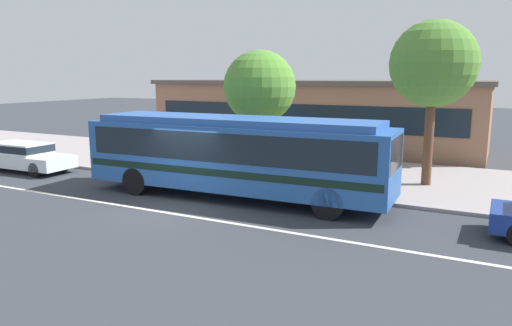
% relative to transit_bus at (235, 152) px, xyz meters
% --- Properties ---
extents(ground_plane, '(120.00, 120.00, 0.00)m').
position_rel_transit_bus_xyz_m(ground_plane, '(-1.20, -1.83, -1.66)').
color(ground_plane, '#34383F').
extents(sidewalk_slab, '(60.00, 8.00, 0.12)m').
position_rel_transit_bus_xyz_m(sidewalk_slab, '(-1.20, 5.35, -1.60)').
color(sidewalk_slab, '#9D9294').
rests_on(sidewalk_slab, ground_plane).
extents(lane_stripe_center, '(56.00, 0.16, 0.01)m').
position_rel_transit_bus_xyz_m(lane_stripe_center, '(-1.20, -2.63, -1.66)').
color(lane_stripe_center, silver).
rests_on(lane_stripe_center, ground_plane).
extents(transit_bus, '(11.03, 2.91, 2.86)m').
position_rel_transit_bus_xyz_m(transit_bus, '(0.00, 0.00, 0.00)').
color(transit_bus, '#285AA9').
rests_on(transit_bus, ground_plane).
extents(sedan_behind_bus, '(4.79, 1.87, 1.29)m').
position_rel_transit_bus_xyz_m(sedan_behind_bus, '(-11.02, -0.15, -0.94)').
color(sedan_behind_bus, white).
rests_on(sedan_behind_bus, ground_plane).
extents(pedestrian_waiting_near_sign, '(0.37, 0.37, 1.68)m').
position_rel_transit_bus_xyz_m(pedestrian_waiting_near_sign, '(2.12, 2.62, -0.57)').
color(pedestrian_waiting_near_sign, '#6B615E').
rests_on(pedestrian_waiting_near_sign, sidewalk_slab).
extents(pedestrian_walking_along_curb, '(0.47, 0.47, 1.71)m').
position_rel_transit_bus_xyz_m(pedestrian_walking_along_curb, '(1.33, 2.89, -0.54)').
color(pedestrian_walking_along_curb, '#776E59').
rests_on(pedestrian_walking_along_curb, sidewalk_slab).
extents(bus_stop_sign, '(0.13, 0.44, 2.51)m').
position_rel_transit_bus_xyz_m(bus_stop_sign, '(3.50, 1.89, 0.07)').
color(bus_stop_sign, gray).
rests_on(bus_stop_sign, sidewalk_slab).
extents(street_tree_near_stop, '(3.13, 3.13, 5.25)m').
position_rel_transit_bus_xyz_m(street_tree_near_stop, '(-1.21, 4.28, 2.12)').
color(street_tree_near_stop, brown).
rests_on(street_tree_near_stop, sidewalk_slab).
extents(street_tree_mid_block, '(3.22, 3.22, 6.20)m').
position_rel_transit_bus_xyz_m(street_tree_mid_block, '(5.76, 4.77, 3.01)').
color(street_tree_mid_block, brown).
rests_on(street_tree_mid_block, sidewalk_slab).
extents(station_building, '(19.48, 6.81, 4.01)m').
position_rel_transit_bus_xyz_m(station_building, '(-1.83, 13.04, 0.35)').
color(station_building, '#956750').
rests_on(station_building, ground_plane).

